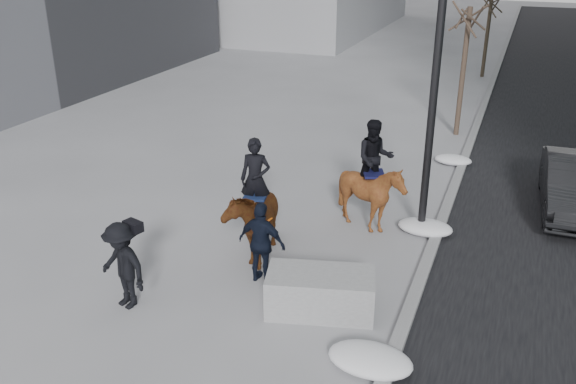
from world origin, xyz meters
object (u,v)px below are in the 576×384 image
at_px(mounted_left, 254,213).
at_px(mounted_right, 372,187).
at_px(car_near, 575,185).
at_px(planter, 320,292).

height_order(mounted_left, mounted_right, mounted_right).
bearing_deg(mounted_left, mounted_right, 45.93).
bearing_deg(mounted_left, car_near, 37.28).
xyz_separation_m(planter, mounted_left, (-2.09, 1.60, 0.59)).
relative_size(planter, mounted_left, 0.76).
xyz_separation_m(planter, car_near, (4.60, 6.69, 0.30)).
bearing_deg(mounted_left, planter, -37.44).
height_order(car_near, mounted_left, mounted_left).
bearing_deg(car_near, planter, -126.93).
xyz_separation_m(car_near, mounted_right, (-4.59, -2.93, 0.38)).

